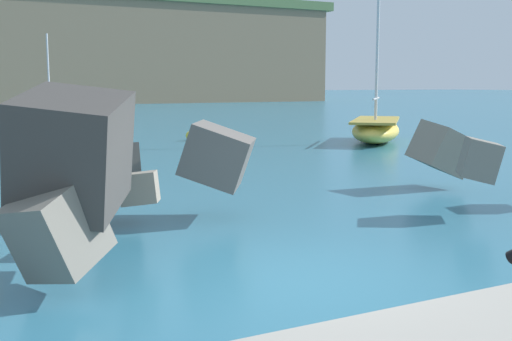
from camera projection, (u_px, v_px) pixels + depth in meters
ground_plane at (292, 282)px, 7.93m from camera, size 400.00×400.00×0.00m
breakwater_jetty at (144, 183)px, 8.91m from camera, size 32.84×6.98×2.55m
boat_near_centre at (376, 129)px, 26.76m from camera, size 5.26×5.59×8.41m
boat_mid_left at (53, 113)px, 41.54m from camera, size 2.81×6.15×5.83m
mooring_buoy_inner at (191, 136)px, 27.55m from camera, size 0.44×0.44×0.44m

